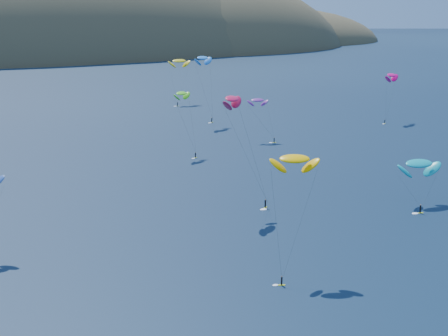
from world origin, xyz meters
TOP-DOWN VIEW (x-y plane):
  - island at (39.40, 562.36)m, footprint 730.00×300.00m
  - kitesurfer_2 at (-0.95, 42.31)m, footprint 11.72×11.35m
  - kitesurfer_3 at (11.34, 132.79)m, footprint 7.58×11.80m
  - kitesurfer_4 at (37.21, 177.31)m, footprint 10.36×8.44m
  - kitesurfer_5 at (46.17, 61.90)m, footprint 11.88×11.06m
  - kitesurfer_6 at (42.54, 140.41)m, footprint 7.69×10.55m
  - kitesurfer_8 at (108.05, 149.65)m, footprint 11.88×9.82m
  - kitesurfer_9 at (3.47, 78.46)m, footprint 11.35×10.56m
  - kitesurfer_11 at (45.92, 227.71)m, footprint 10.99×13.16m

SIDE VIEW (x-z plane):
  - island at x=39.40m, z-range -115.74..94.26m
  - kitesurfer_5 at x=46.17m, z-range 3.28..16.04m
  - kitesurfer_6 at x=42.54m, z-range 5.96..21.92m
  - kitesurfer_8 at x=108.05m, z-range 7.93..28.91m
  - kitesurfer_3 at x=11.34m, z-range 8.65..29.93m
  - kitesurfer_11 at x=45.92m, z-range 8.39..30.95m
  - kitesurfer_2 at x=-0.95m, z-range 9.04..31.93m
  - kitesurfer_4 at x=37.21m, z-range 11.47..39.80m
  - kitesurfer_9 at x=3.47m, z-range 11.76..40.05m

